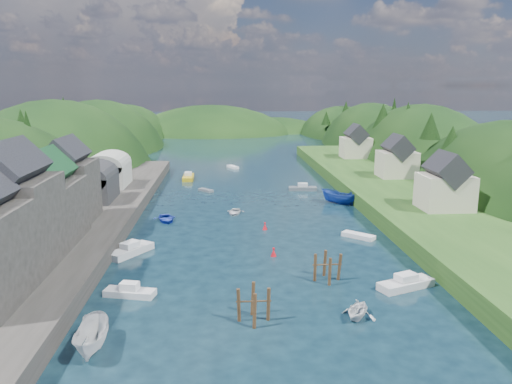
{
  "coord_description": "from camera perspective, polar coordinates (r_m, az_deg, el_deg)",
  "views": [
    {
      "loc": [
        -5.0,
        -46.5,
        19.95
      ],
      "look_at": [
        0.0,
        28.0,
        4.0
      ],
      "focal_mm": 35.0,
      "sensor_mm": 36.0,
      "label": 1
    }
  ],
  "objects": [
    {
      "name": "terrace_right",
      "position": [
        93.46,
        14.97,
        0.07
      ],
      "size": [
        16.0,
        120.0,
        2.4
      ],
      "primitive_type": "cube",
      "color": "#234719",
      "rests_on": "ground"
    },
    {
      "name": "boat_sheds",
      "position": [
        89.26,
        -17.4,
        2.04
      ],
      "size": [
        7.0,
        21.0,
        7.5
      ],
      "color": "#2D2D30",
      "rests_on": "quay_left"
    },
    {
      "name": "quay_left",
      "position": [
        71.71,
        -19.1,
        -3.95
      ],
      "size": [
        12.0,
        110.0,
        2.0
      ],
      "primitive_type": "cube",
      "color": "#2D2B28",
      "rests_on": "ground"
    },
    {
      "name": "channel_buoy_near",
      "position": [
        59.91,
        2.03,
        -6.92
      ],
      "size": [
        0.7,
        0.7,
        1.1
      ],
      "color": "#AC0D16",
      "rests_on": "ground"
    },
    {
      "name": "piling_cluster_far",
      "position": [
        53.07,
        8.13,
        -8.78
      ],
      "size": [
        3.06,
        2.87,
        3.51
      ],
      "color": "#382314",
      "rests_on": "ground"
    },
    {
      "name": "hillside_left",
      "position": [
        130.94,
        -21.53,
        -1.14
      ],
      "size": [
        44.0,
        245.56,
        52.0
      ],
      "color": "black",
      "rests_on": "ground"
    },
    {
      "name": "right_bank_cottages",
      "position": [
        101.4,
        15.23,
        3.64
      ],
      "size": [
        9.0,
        59.24,
        8.41
      ],
      "color": "beige",
      "rests_on": "terrace_right"
    },
    {
      "name": "hill_trees",
      "position": [
        110.61,
        -0.97,
        7.46
      ],
      "size": [
        91.72,
        149.19,
        12.17
      ],
      "color": "black",
      "rests_on": "ground"
    },
    {
      "name": "far_hills",
      "position": [
        222.73,
        -2.21,
        4.11
      ],
      "size": [
        103.0,
        68.0,
        44.0
      ],
      "color": "black",
      "rests_on": "ground"
    },
    {
      "name": "quayside_buildings",
      "position": [
        58.34,
        -24.84,
        -1.82
      ],
      "size": [
        8.0,
        35.84,
        12.9
      ],
      "color": "#2D2B28",
      "rests_on": "quay_left"
    },
    {
      "name": "terrace_left_grass",
      "position": [
        73.81,
        -24.37,
        -3.72
      ],
      "size": [
        12.0,
        110.0,
        2.5
      ],
      "primitive_type": "cube",
      "color": "#234719",
      "rests_on": "ground"
    },
    {
      "name": "hillside_right",
      "position": [
        134.21,
        18.13,
        -0.31
      ],
      "size": [
        36.0,
        245.56,
        48.0
      ],
      "color": "black",
      "rests_on": "ground"
    },
    {
      "name": "moored_boats",
      "position": [
        68.55,
        -0.62,
        -4.23
      ],
      "size": [
        36.85,
        91.42,
        2.5
      ],
      "color": "silver",
      "rests_on": "ground"
    },
    {
      "name": "piling_cluster_near",
      "position": [
        44.06,
        -0.28,
        -13.06
      ],
      "size": [
        3.06,
        2.87,
        3.64
      ],
      "color": "#382314",
      "rests_on": "ground"
    },
    {
      "name": "ground",
      "position": [
        98.67,
        -0.86,
        0.39
      ],
      "size": [
        600.0,
        600.0,
        0.0
      ],
      "primitive_type": "plane",
      "color": "black",
      "rests_on": "ground"
    },
    {
      "name": "channel_buoy_far",
      "position": [
        70.66,
        1.03,
        -3.94
      ],
      "size": [
        0.7,
        0.7,
        1.1
      ],
      "color": "#AC0D16",
      "rests_on": "ground"
    }
  ]
}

